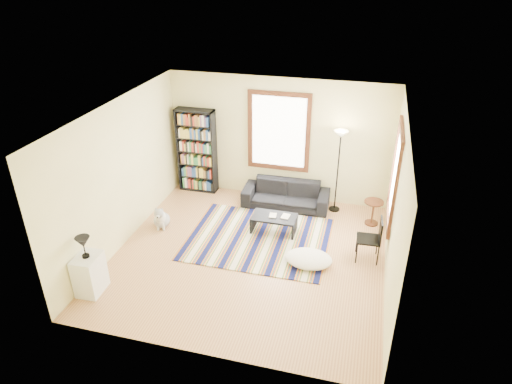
% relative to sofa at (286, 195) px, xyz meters
% --- Properties ---
extents(floor, '(5.00, 5.00, 0.10)m').
position_rel_sofa_xyz_m(floor, '(-0.28, -2.05, -0.33)').
color(floor, tan).
rests_on(floor, ground).
extents(ceiling, '(5.00, 5.00, 0.10)m').
position_rel_sofa_xyz_m(ceiling, '(-0.28, -2.05, 2.57)').
color(ceiling, white).
rests_on(ceiling, floor).
extents(wall_back, '(5.00, 0.10, 2.80)m').
position_rel_sofa_xyz_m(wall_back, '(-0.28, 0.50, 1.12)').
color(wall_back, '#F4E9A4').
rests_on(wall_back, floor).
extents(wall_front, '(5.00, 0.10, 2.80)m').
position_rel_sofa_xyz_m(wall_front, '(-0.28, -4.60, 1.12)').
color(wall_front, '#F4E9A4').
rests_on(wall_front, floor).
extents(wall_left, '(0.10, 5.00, 2.80)m').
position_rel_sofa_xyz_m(wall_left, '(-2.83, -2.05, 1.12)').
color(wall_left, '#F4E9A4').
rests_on(wall_left, floor).
extents(wall_right, '(0.10, 5.00, 2.80)m').
position_rel_sofa_xyz_m(wall_right, '(2.27, -2.05, 1.12)').
color(wall_right, '#F4E9A4').
rests_on(wall_right, floor).
extents(window_back, '(1.20, 0.06, 1.60)m').
position_rel_sofa_xyz_m(window_back, '(-0.28, 0.42, 1.32)').
color(window_back, white).
rests_on(window_back, wall_back).
extents(window_right, '(0.06, 1.20, 1.60)m').
position_rel_sofa_xyz_m(window_right, '(2.19, -1.25, 1.32)').
color(window_right, white).
rests_on(window_right, wall_right).
extents(rug, '(2.78, 2.22, 0.02)m').
position_rel_sofa_xyz_m(rug, '(-0.25, -1.48, -0.27)').
color(rug, '#0D1141').
rests_on(rug, floor).
extents(sofa, '(0.80, 1.94, 0.56)m').
position_rel_sofa_xyz_m(sofa, '(0.00, 0.00, 0.00)').
color(sofa, black).
rests_on(sofa, floor).
extents(bookshelf, '(0.90, 0.30, 2.00)m').
position_rel_sofa_xyz_m(bookshelf, '(-2.19, 0.27, 0.72)').
color(bookshelf, black).
rests_on(bookshelf, floor).
extents(coffee_table, '(0.96, 0.62, 0.36)m').
position_rel_sofa_xyz_m(coffee_table, '(-0.02, -1.12, -0.10)').
color(coffee_table, black).
rests_on(coffee_table, floor).
extents(book_a, '(0.21, 0.16, 0.02)m').
position_rel_sofa_xyz_m(book_a, '(-0.12, -1.12, 0.09)').
color(book_a, beige).
rests_on(book_a, coffee_table).
extents(book_b, '(0.18, 0.23, 0.02)m').
position_rel_sofa_xyz_m(book_b, '(0.13, -1.07, 0.09)').
color(book_b, beige).
rests_on(book_b, coffee_table).
extents(floor_cushion, '(0.94, 0.74, 0.22)m').
position_rel_sofa_xyz_m(floor_cushion, '(0.85, -2.03, -0.17)').
color(floor_cushion, white).
rests_on(floor_cushion, floor).
extents(floor_lamp, '(0.40, 0.40, 1.86)m').
position_rel_sofa_xyz_m(floor_lamp, '(1.09, 0.10, 0.65)').
color(floor_lamp, black).
rests_on(floor_lamp, floor).
extents(side_table, '(0.44, 0.44, 0.54)m').
position_rel_sofa_xyz_m(side_table, '(1.92, -0.30, -0.01)').
color(side_table, '#4B2512').
rests_on(side_table, floor).
extents(folding_chair, '(0.44, 0.42, 0.86)m').
position_rel_sofa_xyz_m(folding_chair, '(1.87, -1.60, 0.15)').
color(folding_chair, black).
rests_on(folding_chair, floor).
extents(white_cabinet, '(0.40, 0.52, 0.70)m').
position_rel_sofa_xyz_m(white_cabinet, '(-2.58, -3.72, 0.07)').
color(white_cabinet, white).
rests_on(white_cabinet, floor).
extents(table_lamp, '(0.30, 0.30, 0.38)m').
position_rel_sofa_xyz_m(table_lamp, '(-2.58, -3.72, 0.61)').
color(table_lamp, black).
rests_on(table_lamp, white_cabinet).
extents(dog, '(0.47, 0.58, 0.51)m').
position_rel_sofa_xyz_m(dog, '(-2.32, -1.53, -0.03)').
color(dog, '#B9B9B9').
rests_on(dog, floor).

